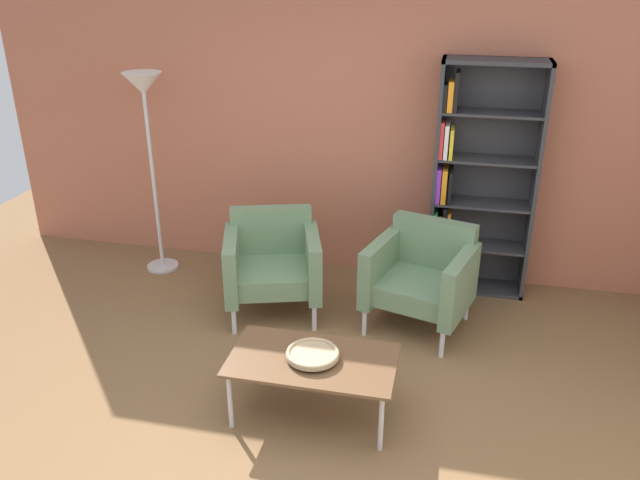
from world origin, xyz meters
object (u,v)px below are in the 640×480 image
(bookshelf_tall, at_px, (474,183))
(decorative_bowl, at_px, (313,354))
(floor_lamp_torchiere, at_px, (145,109))
(coffee_table_low, at_px, (313,363))
(armchair_spare_guest, at_px, (422,275))
(armchair_by_bookshelf, at_px, (272,262))

(bookshelf_tall, distance_m, decorative_bowl, 2.17)
(bookshelf_tall, bearing_deg, floor_lamp_torchiere, -174.81)
(bookshelf_tall, height_order, floor_lamp_torchiere, bookshelf_tall)
(coffee_table_low, relative_size, decorative_bowl, 3.12)
(armchair_spare_guest, xyz_separation_m, armchair_by_bookshelf, (-1.16, -0.03, 0.00))
(decorative_bowl, bearing_deg, floor_lamp_torchiere, 136.95)
(armchair_spare_guest, bearing_deg, coffee_table_low, -98.57)
(bookshelf_tall, distance_m, armchair_spare_guest, 0.93)
(bookshelf_tall, bearing_deg, decorative_bowl, -114.82)
(armchair_spare_guest, distance_m, armchair_by_bookshelf, 1.16)
(bookshelf_tall, bearing_deg, coffee_table_low, -114.82)
(floor_lamp_torchiere, bearing_deg, bookshelf_tall, 5.19)
(coffee_table_low, bearing_deg, bookshelf_tall, 65.18)
(floor_lamp_torchiere, bearing_deg, armchair_spare_guest, -11.03)
(coffee_table_low, distance_m, armchair_spare_guest, 1.34)
(decorative_bowl, bearing_deg, armchair_by_bookshelf, 116.82)
(armchair_by_bookshelf, bearing_deg, decorative_bowl, -80.49)
(decorative_bowl, distance_m, armchair_spare_guest, 1.34)
(bookshelf_tall, relative_size, armchair_by_bookshelf, 2.18)
(armchair_spare_guest, relative_size, armchair_by_bookshelf, 0.99)
(armchair_spare_guest, height_order, floor_lamp_torchiere, floor_lamp_torchiere)
(bookshelf_tall, distance_m, coffee_table_low, 2.18)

